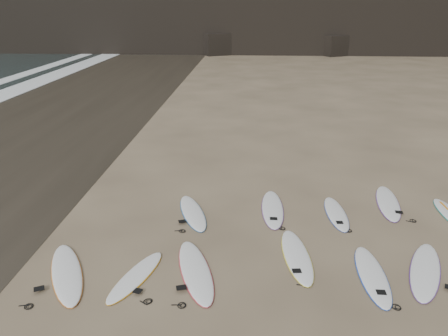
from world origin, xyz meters
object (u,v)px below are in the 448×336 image
object	(u,v)px
surfboard_6	(273,208)
surfboard_3	(372,275)
surfboard_1	(196,270)
surfboard_8	(388,202)
surfboard_11	(67,273)
surfboard_0	(136,276)
surfboard_2	(297,256)
surfboard_4	(425,270)
surfboard_5	(193,212)
surfboard_7	(336,213)

from	to	relation	value
surfboard_6	surfboard_3	bearing A→B (deg)	-57.22
surfboard_1	surfboard_8	distance (m)	7.01
surfboard_3	surfboard_11	bearing A→B (deg)	-176.28
surfboard_0	surfboard_2	xyz separation A→B (m)	(3.85, 1.11, 0.01)
surfboard_4	surfboard_0	bearing A→B (deg)	-152.24
surfboard_3	surfboard_6	xyz separation A→B (m)	(-2.19, 3.38, 0.00)
surfboard_5	surfboard_7	world-z (taller)	surfboard_5
surfboard_0	surfboard_7	size ratio (longest dim) A/B	0.96
surfboard_5	surfboard_6	world-z (taller)	surfboard_6
surfboard_4	surfboard_6	xyz separation A→B (m)	(-3.50, 3.12, -0.00)
surfboard_3	surfboard_7	size ratio (longest dim) A/B	1.09
surfboard_3	surfboard_0	bearing A→B (deg)	-175.18
surfboard_7	surfboard_0	bearing A→B (deg)	-147.68
surfboard_0	surfboard_5	distance (m)	3.48
surfboard_0	surfboard_11	xyz separation A→B (m)	(-1.67, 0.02, 0.01)
surfboard_3	surfboard_11	distance (m)	7.22
surfboard_0	surfboard_3	world-z (taller)	surfboard_3
surfboard_2	surfboard_8	size ratio (longest dim) A/B	0.96
surfboard_6	surfboard_7	distance (m)	1.93
surfboard_2	surfboard_6	bearing A→B (deg)	94.89
surfboard_2	surfboard_8	distance (m)	4.61
surfboard_1	surfboard_7	bearing A→B (deg)	22.75
surfboard_4	surfboard_7	xyz separation A→B (m)	(-1.59, 2.92, -0.01)
surfboard_1	surfboard_11	size ratio (longest dim) A/B	1.01
surfboard_4	surfboard_8	distance (m)	3.78
surfboard_5	surfboard_7	xyz separation A→B (m)	(4.36, 0.21, -0.00)
surfboard_0	surfboard_5	size ratio (longest dim) A/B	0.89
surfboard_3	surfboard_8	xyz separation A→B (m)	(1.51, 4.03, 0.00)
surfboard_0	surfboard_5	xyz separation A→B (m)	(0.91, 3.35, 0.00)
surfboard_4	surfboard_11	bearing A→B (deg)	-153.44
surfboard_1	surfboard_3	bearing A→B (deg)	-16.05
surfboard_2	surfboard_6	distance (m)	2.70
surfboard_6	surfboard_0	bearing A→B (deg)	-131.96
surfboard_3	surfboard_4	size ratio (longest dim) A/B	0.93
surfboard_1	surfboard_8	bearing A→B (deg)	18.73
surfboard_6	surfboard_8	distance (m)	3.76
surfboard_3	surfboard_11	world-z (taller)	surfboard_11
surfboard_5	surfboard_8	size ratio (longest dim) A/B	0.93
surfboard_1	surfboard_2	distance (m)	2.61
surfboard_8	surfboard_11	bearing A→B (deg)	-144.82
surfboard_2	surfboard_6	xyz separation A→B (m)	(-0.50, 2.65, 0.00)
surfboard_0	surfboard_4	bearing A→B (deg)	23.50
surfboard_1	surfboard_7	distance (m)	5.08
surfboard_7	surfboard_11	distance (m)	7.79
surfboard_4	surfboard_11	size ratio (longest dim) A/B	0.98
surfboard_5	surfboard_6	distance (m)	2.47
surfboard_0	surfboard_4	distance (m)	6.89
surfboard_11	surfboard_7	bearing A→B (deg)	0.52
surfboard_4	surfboard_8	size ratio (longest dim) A/B	1.00
surfboard_5	surfboard_6	bearing A→B (deg)	-9.44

